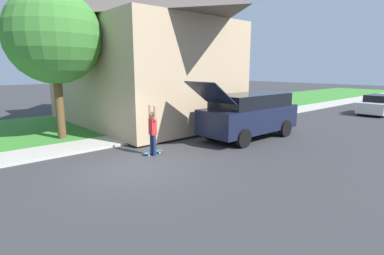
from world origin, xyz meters
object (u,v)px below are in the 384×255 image
object	(u,v)px
lawn_tree_near	(54,37)
suv_parked	(250,114)
car_down_street	(380,105)
skateboarder	(153,130)
skateboard	(153,152)

from	to	relation	value
lawn_tree_near	suv_parked	distance (m)	9.18
car_down_street	suv_parked	bearing A→B (deg)	-96.39
skateboarder	skateboard	size ratio (longest dim) A/B	2.42
lawn_tree_near	suv_parked	bearing A→B (deg)	51.01
suv_parked	car_down_street	bearing A→B (deg)	83.61
car_down_street	skateboard	world-z (taller)	car_down_street
lawn_tree_near	skateboarder	xyz separation A→B (m)	(4.79, 1.70, -3.54)
car_down_street	skateboarder	bearing A→B (deg)	-96.48
suv_parked	skateboarder	size ratio (longest dim) A/B	3.04
lawn_tree_near	skateboarder	bearing A→B (deg)	19.57
suv_parked	car_down_street	size ratio (longest dim) A/B	1.32
suv_parked	skateboard	distance (m)	5.03
lawn_tree_near	skateboarder	size ratio (longest dim) A/B	3.45
lawn_tree_near	car_down_street	world-z (taller)	lawn_tree_near
skateboarder	car_down_street	bearing A→B (deg)	83.52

